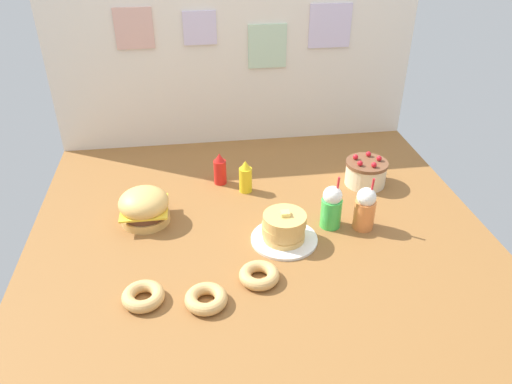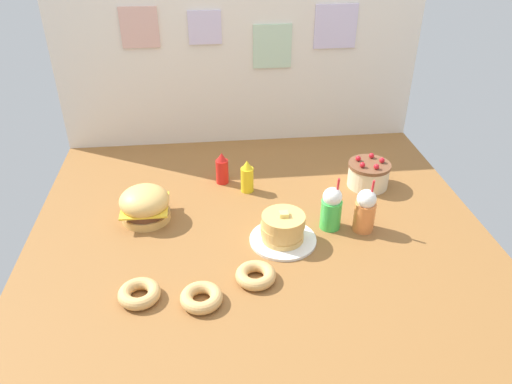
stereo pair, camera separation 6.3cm
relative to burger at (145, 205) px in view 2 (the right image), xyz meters
The scene contains 12 objects.
ground_plane 0.57m from the burger, 21.10° to the right, with size 2.09×2.06×0.02m, color brown.
back_wall 1.06m from the burger, 57.42° to the left, with size 2.09×0.04×1.01m.
burger is the anchor object (origin of this frame).
pancake_stack 0.66m from the burger, 21.31° to the right, with size 0.30×0.30×0.15m.
layer_cake 1.15m from the burger, ahead, with size 0.22×0.22×0.16m.
ketchup_bottle 0.48m from the burger, 38.86° to the left, with size 0.07×0.07×0.18m.
mustard_bottle 0.54m from the burger, 22.09° to the left, with size 0.07×0.07×0.18m.
cream_soda_cup 0.87m from the burger, 10.58° to the right, with size 0.10×0.10×0.26m.
orange_float_cup 1.02m from the burger, 10.96° to the right, with size 0.10×0.10×0.26m.
donut_pink_glaze 0.54m from the burger, 88.22° to the right, with size 0.16×0.16×0.05m.
donut_chocolate 0.64m from the burger, 66.81° to the right, with size 0.16×0.16×0.05m.
donut_vanilla 0.68m from the burger, 45.97° to the right, with size 0.16×0.16×0.05m.
Camera 2 is at (-0.21, -1.77, 1.34)m, focal length 34.59 mm.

